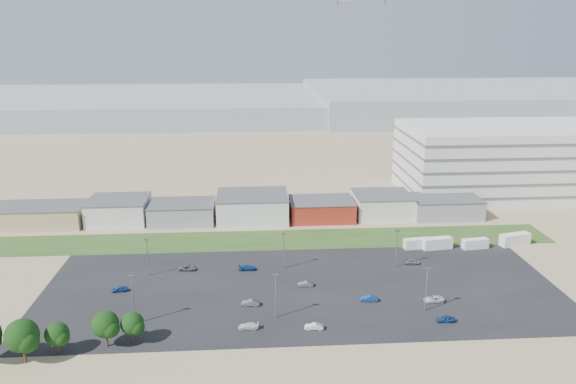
{
  "coord_description": "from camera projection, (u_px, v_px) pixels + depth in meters",
  "views": [
    {
      "loc": [
        -6.37,
        -99.09,
        58.11
      ],
      "look_at": [
        1.96,
        22.0,
        22.97
      ],
      "focal_mm": 35.0,
      "sensor_mm": 36.0,
      "label": 1
    }
  ],
  "objects": [
    {
      "name": "ground",
      "position": [
        286.0,
        334.0,
        111.53
      ],
      "size": [
        700.0,
        700.0,
        0.0
      ],
      "primitive_type": "plane",
      "color": "#9A8062",
      "rests_on": "ground"
    },
    {
      "name": "parked_car_2",
      "position": [
        446.0,
        319.0,
        115.94
      ],
      "size": [
        3.94,
        1.78,
        1.31
      ],
      "primitive_type": "imported",
      "rotation": [
        0.0,
        0.0,
        -1.63
      ],
      "color": "navy",
      "rests_on": "ground"
    },
    {
      "name": "box_trailer_c",
      "position": [
        475.0,
        244.0,
        154.84
      ],
      "size": [
        7.43,
        3.15,
        2.7
      ],
      "primitive_type": null,
      "rotation": [
        0.0,
        0.0,
        0.13
      ],
      "color": "silver",
      "rests_on": "ground"
    },
    {
      "name": "hills_backdrop",
      "position": [
        312.0,
        105.0,
        414.78
      ],
      "size": [
        700.0,
        200.0,
        9.0
      ],
      "primitive_type": null,
      "color": "gray",
      "rests_on": "ground"
    },
    {
      "name": "building_row",
      "position": [
        218.0,
        208.0,
        177.34
      ],
      "size": [
        170.0,
        20.0,
        8.0
      ],
      "primitive_type": null,
      "color": "silver",
      "rests_on": "ground"
    },
    {
      "name": "parked_car_6",
      "position": [
        247.0,
        268.0,
        140.9
      ],
      "size": [
        4.49,
        1.86,
        1.3
      ],
      "primitive_type": "imported",
      "rotation": [
        0.0,
        0.0,
        1.56
      ],
      "color": "navy",
      "rests_on": "ground"
    },
    {
      "name": "parked_car_0",
      "position": [
        434.0,
        299.0,
        124.45
      ],
      "size": [
        4.66,
        2.38,
        1.26
      ],
      "primitive_type": "imported",
      "rotation": [
        0.0,
        0.0,
        -1.51
      ],
      "color": "silver",
      "rests_on": "ground"
    },
    {
      "name": "tree_left",
      "position": [
        22.0,
        339.0,
        100.46
      ],
      "size": [
        6.46,
        6.46,
        9.69
      ],
      "primitive_type": null,
      "color": "black",
      "rests_on": "ground"
    },
    {
      "name": "grass_strip",
      "position": [
        274.0,
        240.0,
        161.36
      ],
      "size": [
        160.0,
        16.0,
        0.02
      ],
      "primitive_type": "cube",
      "color": "#254B1C",
      "rests_on": "ground"
    },
    {
      "name": "lightpole_front_l",
      "position": [
        133.0,
        300.0,
        113.83
      ],
      "size": [
        1.27,
        0.53,
        10.79
      ],
      "primitive_type": null,
      "color": "slate",
      "rests_on": "ground"
    },
    {
      "name": "lightpole_back_r",
      "position": [
        396.0,
        249.0,
        141.49
      ],
      "size": [
        1.17,
        0.49,
        9.95
      ],
      "primitive_type": null,
      "color": "slate",
      "rests_on": "ground"
    },
    {
      "name": "parked_car_3",
      "position": [
        249.0,
        326.0,
        113.26
      ],
      "size": [
        4.24,
        2.01,
        1.2
      ],
      "primitive_type": "imported",
      "rotation": [
        0.0,
        0.0,
        -1.65
      ],
      "color": "silver",
      "rests_on": "ground"
    },
    {
      "name": "parked_car_9",
      "position": [
        188.0,
        268.0,
        140.84
      ],
      "size": [
        4.47,
        2.36,
        1.2
      ],
      "primitive_type": "imported",
      "rotation": [
        0.0,
        0.0,
        1.48
      ],
      "color": "#595B5E",
      "rests_on": "ground"
    },
    {
      "name": "lightpole_back_m",
      "position": [
        284.0,
        251.0,
        140.9
      ],
      "size": [
        1.12,
        0.47,
        9.49
      ],
      "primitive_type": null,
      "color": "slate",
      "rests_on": "ground"
    },
    {
      "name": "lightpole_front_m",
      "position": [
        276.0,
        296.0,
        116.4
      ],
      "size": [
        1.16,
        0.48,
        9.83
      ],
      "primitive_type": null,
      "color": "slate",
      "rests_on": "ground"
    },
    {
      "name": "tree_right",
      "position": [
        106.0,
        327.0,
        105.99
      ],
      "size": [
        5.47,
        5.47,
        8.21
      ],
      "primitive_type": null,
      "color": "black",
      "rests_on": "ground"
    },
    {
      "name": "box_trailer_d",
      "position": [
        515.0,
        239.0,
        157.11
      ],
      "size": [
        9.17,
        4.88,
        3.28
      ],
      "primitive_type": null,
      "rotation": [
        0.0,
        0.0,
        0.26
      ],
      "color": "silver",
      "rests_on": "ground"
    },
    {
      "name": "parked_car_1",
      "position": [
        369.0,
        298.0,
        124.75
      ],
      "size": [
        4.08,
        1.77,
        1.3
      ],
      "primitive_type": "imported",
      "rotation": [
        0.0,
        0.0,
        -1.67
      ],
      "color": "navy",
      "rests_on": "ground"
    },
    {
      "name": "parked_car_13",
      "position": [
        314.0,
        326.0,
        113.02
      ],
      "size": [
        3.9,
        1.69,
        1.25
      ],
      "primitive_type": "imported",
      "rotation": [
        0.0,
        0.0,
        -1.67
      ],
      "color": "silver",
      "rests_on": "ground"
    },
    {
      "name": "parked_car_7",
      "position": [
        305.0,
        284.0,
        131.99
      ],
      "size": [
        3.69,
        1.46,
        1.2
      ],
      "primitive_type": "imported",
      "rotation": [
        0.0,
        0.0,
        -1.62
      ],
      "color": "#595B5E",
      "rests_on": "ground"
    },
    {
      "name": "box_trailer_a",
      "position": [
        417.0,
        243.0,
        154.91
      ],
      "size": [
        7.54,
        3.19,
        2.74
      ],
      "primitive_type": null,
      "rotation": [
        0.0,
        0.0,
        0.13
      ],
      "color": "silver",
      "rests_on": "ground"
    },
    {
      "name": "tree_mid",
      "position": [
        57.0,
        336.0,
        103.71
      ],
      "size": [
        4.76,
        4.76,
        7.14
      ],
      "primitive_type": null,
      "color": "black",
      "rests_on": "ground"
    },
    {
      "name": "lightpole_back_l",
      "position": [
        148.0,
        257.0,
        136.72
      ],
      "size": [
        1.12,
        0.47,
        9.52
      ],
      "primitive_type": null,
      "color": "slate",
      "rests_on": "ground"
    },
    {
      "name": "lightpole_front_r",
      "position": [
        426.0,
        290.0,
        119.19
      ],
      "size": [
        1.17,
        0.49,
        9.95
      ],
      "primitive_type": null,
      "color": "slate",
      "rests_on": "ground"
    },
    {
      "name": "parked_car_5",
      "position": [
        120.0,
        289.0,
        129.36
      ],
      "size": [
        3.88,
        1.97,
        1.27
      ],
      "primitive_type": "imported",
      "rotation": [
        0.0,
        0.0,
        -1.44
      ],
      "color": "navy",
      "rests_on": "ground"
    },
    {
      "name": "parking_lot",
      "position": [
        302.0,
        288.0,
        131.03
      ],
      "size": [
        120.0,
        50.0,
        0.01
      ],
      "primitive_type": "cube",
      "color": "black",
      "rests_on": "ground"
    },
    {
      "name": "parked_car_8",
      "position": [
        412.0,
        262.0,
        144.39
      ],
      "size": [
        3.89,
        1.63,
        1.32
      ],
      "primitive_type": "imported",
      "rotation": [
        0.0,
        0.0,
        1.55
      ],
      "color": "#A5A5AA",
      "rests_on": "ground"
    },
    {
      "name": "parked_car_4",
      "position": [
        250.0,
        303.0,
        122.77
      ],
      "size": [
        4.07,
        1.73,
        1.31
      ],
      "primitive_type": "imported",
      "rotation": [
        0.0,
        0.0,
        -1.66
      ],
      "color": "#595B5E",
      "rests_on": "ground"
    },
    {
      "name": "box_trailer_b",
      "position": [
        437.0,
        243.0,
        154.58
      ],
      "size": [
        8.56,
        3.72,
        3.1
      ],
      "primitive_type": null,
      "rotation": [
        0.0,
        0.0,
        0.14
      ],
      "color": "silver",
      "rests_on": "ground"
    },
    {
      "name": "tree_near",
      "position": [
        132.0,
        326.0,
        107.43
      ],
      "size": [
        4.76,
        4.76,
        7.14
      ],
      "primitive_type": null,
      "color": "black",
      "rests_on": "ground"
    },
    {
      "name": "parking_garage",
      "position": [
        514.0,
        160.0,
        205.03
      ],
      "size": [
        80.0,
        40.0,
        25.0
      ],
      "primitive_type": "cube",
      "color": "silver",
      "rests_on": "ground"
    }
  ]
}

